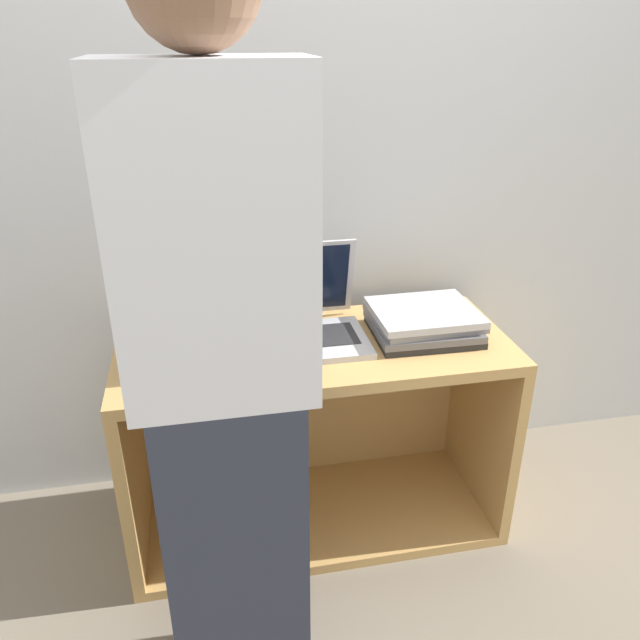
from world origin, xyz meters
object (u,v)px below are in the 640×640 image
laptop_stack_right (423,322)px  person (223,375)px  laptop_open (312,320)px  laptop_stack_left (197,331)px

laptop_stack_right → person: bearing=-142.4°
laptop_open → laptop_stack_left: bearing=-171.4°
laptop_stack_left → laptop_stack_right: 0.71m
laptop_open → person: bearing=-118.2°
laptop_stack_left → person: 0.53m
laptop_open → laptop_stack_right: laptop_open is taller
laptop_stack_left → laptop_stack_right: size_ratio=1.02×
laptop_open → laptop_stack_right: (0.35, -0.06, -0.01)m
person → laptop_open: bearing=61.8°
laptop_stack_right → laptop_stack_left: bearing=179.7°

